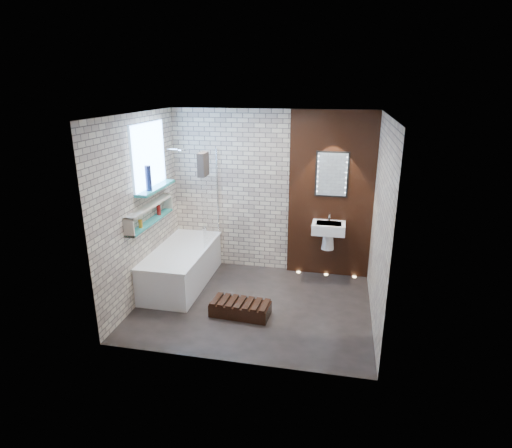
% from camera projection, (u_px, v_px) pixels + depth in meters
% --- Properties ---
extents(ground, '(3.20, 3.20, 0.00)m').
position_uv_depth(ground, '(254.00, 305.00, 5.94)').
color(ground, black).
rests_on(ground, ground).
extents(room_shell, '(3.24, 3.20, 2.60)m').
position_uv_depth(room_shell, '(254.00, 217.00, 5.53)').
color(room_shell, gray).
rests_on(room_shell, ground).
extents(walnut_panel, '(1.30, 0.06, 2.60)m').
position_uv_depth(walnut_panel, '(331.00, 196.00, 6.53)').
color(walnut_panel, black).
rests_on(walnut_panel, ground).
extents(clerestory_window, '(0.18, 1.00, 0.94)m').
position_uv_depth(clerestory_window, '(150.00, 162.00, 5.97)').
color(clerestory_window, '#7FADE0').
rests_on(clerestory_window, room_shell).
extents(display_niche, '(0.14, 1.30, 0.26)m').
position_uv_depth(display_niche, '(150.00, 214.00, 5.99)').
color(display_niche, teal).
rests_on(display_niche, room_shell).
extents(bathtub, '(0.79, 1.74, 0.70)m').
position_uv_depth(bathtub, '(182.00, 266.00, 6.50)').
color(bathtub, white).
rests_on(bathtub, ground).
extents(bath_screen, '(0.01, 0.78, 1.40)m').
position_uv_depth(bath_screen, '(211.00, 198.00, 6.53)').
color(bath_screen, white).
rests_on(bath_screen, bathtub).
extents(towel, '(0.10, 0.26, 0.34)m').
position_uv_depth(towel, '(203.00, 164.00, 6.08)').
color(towel, black).
rests_on(towel, bath_screen).
extents(shower_head, '(0.18, 0.18, 0.02)m').
position_uv_depth(shower_head, '(183.00, 149.00, 6.44)').
color(shower_head, silver).
rests_on(shower_head, room_shell).
extents(washbasin, '(0.50, 0.36, 0.58)m').
position_uv_depth(washbasin, '(328.00, 232.00, 6.51)').
color(washbasin, white).
rests_on(washbasin, walnut_panel).
extents(led_mirror, '(0.50, 0.02, 0.70)m').
position_uv_depth(led_mirror, '(332.00, 174.00, 6.39)').
color(led_mirror, black).
rests_on(led_mirror, walnut_panel).
extents(walnut_step, '(0.81, 0.40, 0.17)m').
position_uv_depth(walnut_step, '(240.00, 309.00, 5.66)').
color(walnut_step, black).
rests_on(walnut_step, ground).
extents(niche_bottles, '(0.06, 0.65, 0.15)m').
position_uv_depth(niche_bottles, '(152.00, 215.00, 6.04)').
color(niche_bottles, '#B2751B').
rests_on(niche_bottles, display_niche).
extents(sill_vases, '(0.08, 0.08, 0.35)m').
position_uv_depth(sill_vases, '(148.00, 178.00, 5.79)').
color(sill_vases, '#151B3B').
rests_on(sill_vases, clerestory_window).
extents(floor_uplights, '(0.96, 0.06, 0.01)m').
position_uv_depth(floor_uplights, '(326.00, 274.00, 6.88)').
color(floor_uplights, '#FFD899').
rests_on(floor_uplights, ground).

